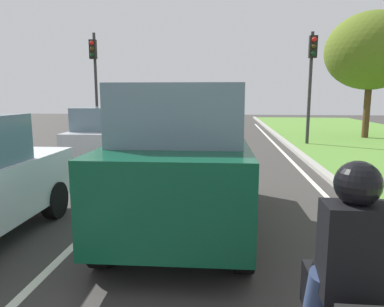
{
  "coord_description": "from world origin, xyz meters",
  "views": [
    {
      "loc": [
        1.47,
        2.66,
        2.12
      ],
      "look_at": [
        0.9,
        8.28,
        1.2
      ],
      "focal_mm": 32.94,
      "sensor_mm": 36.0,
      "label": 1
    }
  ],
  "objects_px": {
    "car_suv_ahead": "(184,156)",
    "tree_roadside_far": "(371,51)",
    "traffic_light_overhead_left": "(95,69)",
    "rider_person": "(353,248)",
    "traffic_light_near_right": "(311,69)",
    "car_hatchback_far": "(107,135)"
  },
  "relations": [
    {
      "from": "tree_roadside_far",
      "to": "rider_person",
      "type": "bearing_deg",
      "value": -110.61
    },
    {
      "from": "car_hatchback_far",
      "to": "traffic_light_near_right",
      "type": "height_order",
      "value": "traffic_light_near_right"
    },
    {
      "from": "car_suv_ahead",
      "to": "car_hatchback_far",
      "type": "height_order",
      "value": "car_suv_ahead"
    },
    {
      "from": "traffic_light_overhead_left",
      "to": "tree_roadside_far",
      "type": "distance_m",
      "value": 13.52
    },
    {
      "from": "car_suv_ahead",
      "to": "car_hatchback_far",
      "type": "xyz_separation_m",
      "value": [
        -3.13,
        5.27,
        -0.28
      ]
    },
    {
      "from": "tree_roadside_far",
      "to": "traffic_light_overhead_left",
      "type": "bearing_deg",
      "value": -174.44
    },
    {
      "from": "rider_person",
      "to": "tree_roadside_far",
      "type": "relative_size",
      "value": 0.19
    },
    {
      "from": "car_suv_ahead",
      "to": "tree_roadside_far",
      "type": "height_order",
      "value": "tree_roadside_far"
    },
    {
      "from": "car_suv_ahead",
      "to": "rider_person",
      "type": "xyz_separation_m",
      "value": [
        1.48,
        -3.4,
        0.02
      ]
    },
    {
      "from": "rider_person",
      "to": "traffic_light_overhead_left",
      "type": "relative_size",
      "value": 0.23
    },
    {
      "from": "rider_person",
      "to": "traffic_light_near_right",
      "type": "relative_size",
      "value": 0.24
    },
    {
      "from": "car_hatchback_far",
      "to": "traffic_light_overhead_left",
      "type": "xyz_separation_m",
      "value": [
        -2.71,
        6.28,
        2.55
      ]
    },
    {
      "from": "car_suv_ahead",
      "to": "traffic_light_near_right",
      "type": "distance_m",
      "value": 11.18
    },
    {
      "from": "traffic_light_near_right",
      "to": "tree_roadside_far",
      "type": "relative_size",
      "value": 0.78
    },
    {
      "from": "rider_person",
      "to": "traffic_light_near_right",
      "type": "bearing_deg",
      "value": 78.27
    },
    {
      "from": "car_suv_ahead",
      "to": "traffic_light_near_right",
      "type": "relative_size",
      "value": 0.95
    },
    {
      "from": "car_suv_ahead",
      "to": "tree_roadside_far",
      "type": "relative_size",
      "value": 0.74
    },
    {
      "from": "rider_person",
      "to": "traffic_light_overhead_left",
      "type": "bearing_deg",
      "value": 115.68
    },
    {
      "from": "car_suv_ahead",
      "to": "rider_person",
      "type": "bearing_deg",
      "value": -67.87
    },
    {
      "from": "rider_person",
      "to": "car_suv_ahead",
      "type": "bearing_deg",
      "value": 113.09
    },
    {
      "from": "traffic_light_near_right",
      "to": "tree_roadside_far",
      "type": "xyz_separation_m",
      "value": [
        3.4,
        2.72,
        1.0
      ]
    },
    {
      "from": "car_suv_ahead",
      "to": "traffic_light_overhead_left",
      "type": "height_order",
      "value": "traffic_light_overhead_left"
    }
  ]
}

